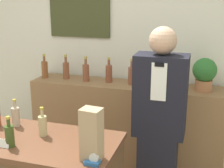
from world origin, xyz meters
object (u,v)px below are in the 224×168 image
potted_plant (204,73)px  tape_dispenser (93,161)px  shopkeeper (159,127)px  paper_bag (92,135)px

potted_plant → tape_dispenser: 1.58m
shopkeeper → potted_plant: shopkeeper is taller
paper_bag → shopkeeper: bearing=70.8°
shopkeeper → tape_dispenser: (-0.26, -0.87, 0.12)m
shopkeeper → tape_dispenser: shopkeeper is taller
shopkeeper → paper_bag: (-0.28, -0.82, 0.26)m
shopkeeper → potted_plant: size_ratio=5.20×
shopkeeper → potted_plant: (0.32, 0.58, 0.35)m
shopkeeper → tape_dispenser: 0.91m
potted_plant → paper_bag: potted_plant is taller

